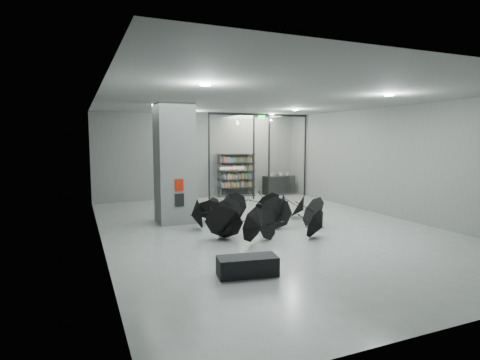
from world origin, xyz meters
name	(u,v)px	position (x,y,z in m)	size (l,w,h in m)	color
room	(267,139)	(0.00, 0.00, 2.84)	(14.00, 14.02, 4.01)	gray
column	(174,164)	(-2.50, 2.00, 2.00)	(1.20, 1.20, 4.00)	slate
fire_cabinet	(179,185)	(-2.50, 1.38, 1.35)	(0.28, 0.04, 0.38)	#A50A07
info_panel	(179,200)	(-2.50, 1.38, 0.85)	(0.30, 0.03, 0.42)	black
exit_sign	(262,117)	(2.40, 5.30, 3.82)	(0.30, 0.06, 0.15)	#0CE533
glass_partition	(259,153)	(2.39, 5.50, 2.18)	(5.06, 0.08, 4.00)	silver
bench	(247,266)	(-2.36, -3.74, 0.20)	(1.25, 0.53, 0.40)	black
bookshelf	(236,175)	(1.73, 6.75, 1.04)	(1.89, 0.38, 2.08)	black
shop_counter	(279,185)	(3.93, 6.39, 0.48)	(1.59, 0.64, 0.95)	black
umbrella_cluster	(257,217)	(-0.23, 0.26, 0.31)	(5.07, 4.70, 1.30)	black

